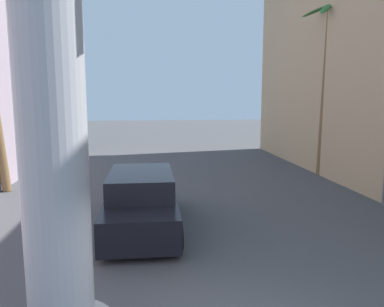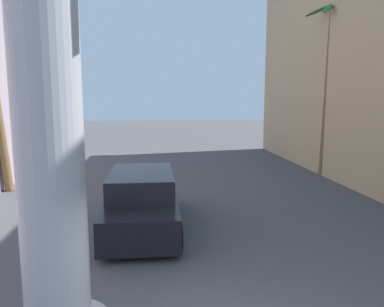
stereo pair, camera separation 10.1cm
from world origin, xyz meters
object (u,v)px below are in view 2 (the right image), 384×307
object	(u,v)px
palm_tree_far_left	(36,60)
pedestrian_far_left	(47,152)
car_lead	(142,201)
palm_tree_mid_right	(329,69)

from	to	relation	value
palm_tree_far_left	pedestrian_far_left	size ratio (longest dim) A/B	5.84
car_lead	palm_tree_far_left	bearing A→B (deg)	117.19
pedestrian_far_left	car_lead	bearing A→B (deg)	-60.50
palm_tree_mid_right	pedestrian_far_left	distance (m)	13.77
palm_tree_far_left	palm_tree_mid_right	distance (m)	15.14
car_lead	palm_tree_mid_right	xyz separation A→B (m)	(8.21, 6.16, 4.11)
palm_tree_mid_right	car_lead	bearing A→B (deg)	-143.13
palm_tree_far_left	pedestrian_far_left	distance (m)	5.70
pedestrian_far_left	palm_tree_far_left	bearing A→B (deg)	110.30
palm_tree_far_left	palm_tree_mid_right	xyz separation A→B (m)	(14.13, -5.36, -0.78)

